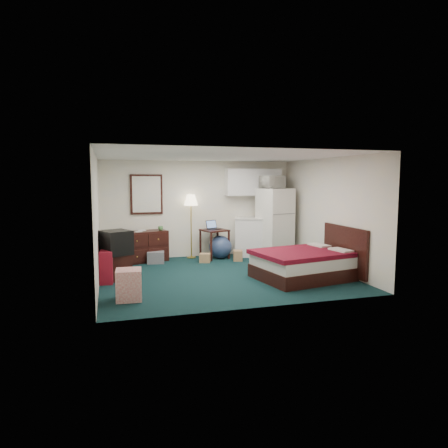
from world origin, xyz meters
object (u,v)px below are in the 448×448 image
object	(u,v)px
dresser	(144,246)
floor_lamp	(191,226)
bed	(302,265)
tv_stand	(116,266)
suitcase	(106,267)
fridge	(275,223)
desk	(214,244)
kitchen_counter	(253,237)

from	to	relation	value
dresser	floor_lamp	world-z (taller)	floor_lamp
floor_lamp	bed	size ratio (longest dim) A/B	0.93
bed	tv_stand	xyz separation A→B (m)	(-3.66, 1.04, -0.03)
suitcase	floor_lamp	bearing A→B (deg)	48.57
fridge	bed	xyz separation A→B (m)	(-0.39, -2.31, -0.61)
floor_lamp	desk	size ratio (longest dim) A/B	2.19
floor_lamp	tv_stand	world-z (taller)	floor_lamp
dresser	floor_lamp	size ratio (longest dim) A/B	0.68
suitcase	desk	bearing A→B (deg)	38.68
dresser	desk	bearing A→B (deg)	-18.46
kitchen_counter	bed	xyz separation A→B (m)	(0.09, -2.66, -0.21)
fridge	tv_stand	world-z (taller)	fridge
fridge	dresser	bearing A→B (deg)	159.57
desk	bed	bearing A→B (deg)	-82.85
desk	fridge	bearing A→B (deg)	-26.86
dresser	desk	world-z (taller)	dresser
floor_lamp	kitchen_counter	world-z (taller)	floor_lamp
dresser	kitchen_counter	xyz separation A→B (m)	(2.85, 0.01, 0.12)
desk	suitcase	distance (m)	3.22
dresser	suitcase	size ratio (longest dim) A/B	1.74
dresser	tv_stand	bearing A→B (deg)	-129.62
desk	suitcase	bearing A→B (deg)	-163.08
desk	kitchen_counter	xyz separation A→B (m)	(1.08, 0.09, 0.12)
kitchen_counter	fridge	distance (m)	0.72
floor_lamp	desk	world-z (taller)	floor_lamp
fridge	bed	world-z (taller)	fridge
floor_lamp	fridge	bearing A→B (deg)	-13.08
tv_stand	suitcase	xyz separation A→B (m)	(-0.18, -0.28, 0.06)
kitchen_counter	tv_stand	bearing A→B (deg)	-135.74
desk	suitcase	xyz separation A→B (m)	(-2.67, -1.81, -0.06)
kitchen_counter	bed	size ratio (longest dim) A/B	0.56
desk	bed	distance (m)	2.83
dresser	suitcase	world-z (taller)	dresser
dresser	fridge	size ratio (longest dim) A/B	0.62
floor_lamp	desk	bearing A→B (deg)	-22.33
dresser	bed	bearing A→B (deg)	-57.86
desk	fridge	xyz separation A→B (m)	(1.56, -0.26, 0.52)
dresser	suitcase	xyz separation A→B (m)	(-0.89, -1.89, -0.06)
dresser	floor_lamp	distance (m)	1.30
kitchen_counter	desk	bearing A→B (deg)	-155.46
desk	dresser	bearing A→B (deg)	160.11
floor_lamp	bed	distance (m)	3.34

